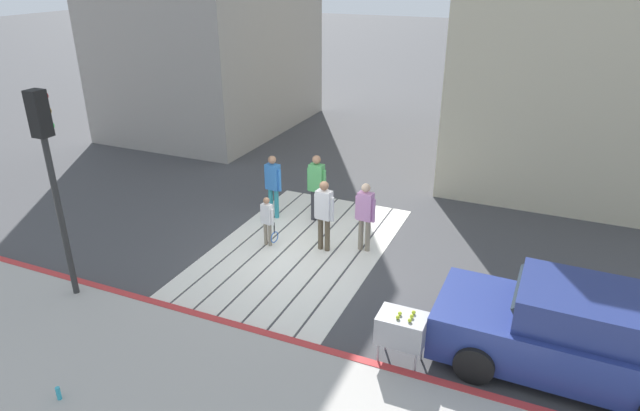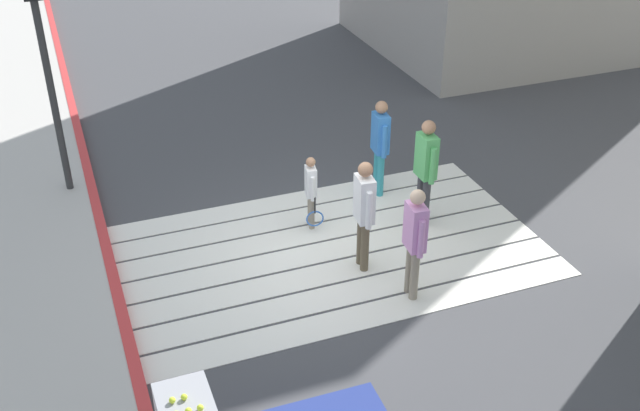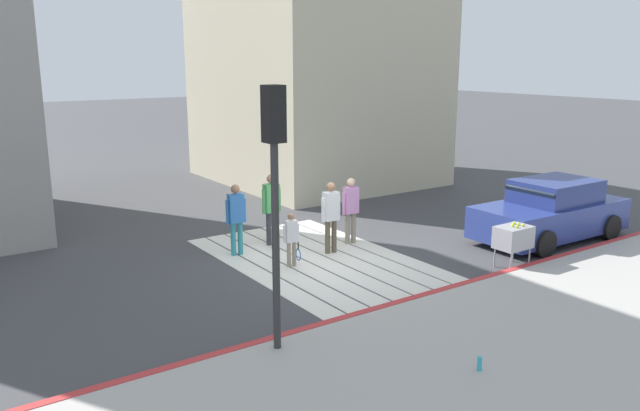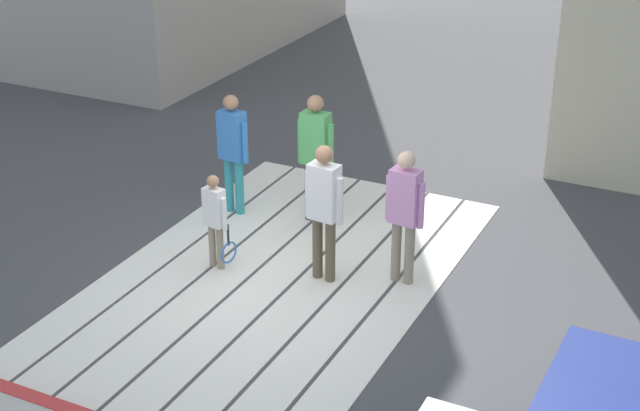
# 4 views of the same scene
# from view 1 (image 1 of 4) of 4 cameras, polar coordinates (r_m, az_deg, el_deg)

# --- Properties ---
(ground_plane) EXTENTS (120.00, 120.00, 0.00)m
(ground_plane) POSITION_cam_1_polar(r_m,az_deg,el_deg) (13.10, -2.31, -4.64)
(ground_plane) COLOR #424244
(crosswalk_stripes) EXTENTS (6.40, 3.80, 0.01)m
(crosswalk_stripes) POSITION_cam_1_polar(r_m,az_deg,el_deg) (13.10, -2.31, -4.62)
(crosswalk_stripes) COLOR silver
(crosswalk_stripes) RESTS_ON ground
(sidewalk_west) EXTENTS (4.80, 40.00, 0.12)m
(sidewalk_west) POSITION_cam_1_polar(r_m,az_deg,el_deg) (9.31, -18.34, -19.40)
(sidewalk_west) COLOR #ADA8A0
(sidewalk_west) RESTS_ON ground
(curb_painted) EXTENTS (0.16, 40.00, 0.13)m
(curb_painted) POSITION_cam_1_polar(r_m,az_deg,el_deg) (10.69, -10.04, -11.94)
(curb_painted) COLOR #BC3333
(curb_painted) RESTS_ON ground
(building_far_south) EXTENTS (8.00, 7.04, 8.13)m
(building_far_south) POSITION_cam_1_polar(r_m,az_deg,el_deg) (18.97, 26.21, 14.96)
(building_far_south) COLOR beige
(building_far_south) RESTS_ON ground
(car_parked_near_curb) EXTENTS (2.04, 4.33, 1.57)m
(car_parked_near_curb) POSITION_cam_1_polar(r_m,az_deg,el_deg) (10.04, 24.65, -12.05)
(car_parked_near_curb) COLOR navy
(car_parked_near_curb) RESTS_ON ground
(traffic_light_corner) EXTENTS (0.39, 0.28, 4.24)m
(traffic_light_corner) POSITION_cam_1_polar(r_m,az_deg,el_deg) (11.20, -26.28, 4.66)
(traffic_light_corner) COLOR #2D2D2D
(traffic_light_corner) RESTS_ON ground
(tennis_ball_cart) EXTENTS (0.56, 0.80, 1.02)m
(tennis_ball_cart) POSITION_cam_1_polar(r_m,az_deg,el_deg) (9.45, 8.46, -12.48)
(tennis_ball_cart) COLOR #99999E
(tennis_ball_cart) RESTS_ON ground
(water_bottle) EXTENTS (0.07, 0.07, 0.22)m
(water_bottle) POSITION_cam_1_polar(r_m,az_deg,el_deg) (9.75, -25.45, -17.15)
(water_bottle) COLOR #33A5BF
(water_bottle) RESTS_ON sidewalk_west
(pedestrian_adult_lead) EXTENTS (0.25, 0.50, 1.70)m
(pedestrian_adult_lead) POSITION_cam_1_polar(r_m,az_deg,el_deg) (12.70, 4.69, -0.70)
(pedestrian_adult_lead) COLOR gray
(pedestrian_adult_lead) RESTS_ON ground
(pedestrian_adult_trailing) EXTENTS (0.24, 0.53, 1.81)m
(pedestrian_adult_trailing) POSITION_cam_1_polar(r_m,az_deg,el_deg) (14.13, -0.36, 2.30)
(pedestrian_adult_trailing) COLOR #333338
(pedestrian_adult_trailing) RESTS_ON ground
(pedestrian_adult_side) EXTENTS (0.26, 0.51, 1.75)m
(pedestrian_adult_side) POSITION_cam_1_polar(r_m,az_deg,el_deg) (12.66, 0.42, -0.56)
(pedestrian_adult_side) COLOR brown
(pedestrian_adult_side) RESTS_ON ground
(pedestrian_teen_behind) EXTENTS (0.25, 0.50, 1.73)m
(pedestrian_teen_behind) POSITION_cam_1_polar(r_m,az_deg,el_deg) (14.39, -4.90, 2.42)
(pedestrian_teen_behind) COLOR teal
(pedestrian_teen_behind) RESTS_ON ground
(pedestrian_child_with_racket) EXTENTS (0.28, 0.41, 1.25)m
(pedestrian_child_with_racket) POSITION_cam_1_polar(r_m,az_deg,el_deg) (13.06, -5.45, -1.40)
(pedestrian_child_with_racket) COLOR gray
(pedestrian_child_with_racket) RESTS_ON ground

